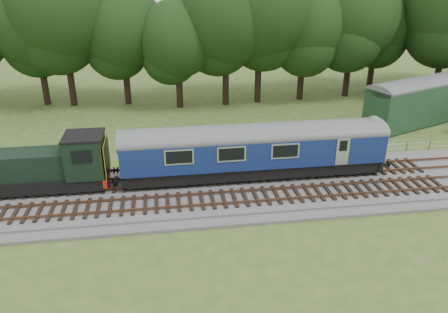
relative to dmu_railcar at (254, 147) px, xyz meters
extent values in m
plane|color=#3B551F|center=(-4.67, -1.40, -2.61)|extent=(120.00, 120.00, 0.00)
cube|color=#4C4C4F|center=(-4.67, -1.40, -2.43)|extent=(70.00, 7.00, 0.35)
cube|color=brown|center=(-4.67, -0.72, -2.12)|extent=(66.50, 0.07, 0.14)
cube|color=brown|center=(-4.67, 0.72, -2.12)|extent=(66.50, 0.07, 0.14)
cube|color=brown|center=(-4.67, -3.72, -2.12)|extent=(66.50, 0.07, 0.14)
cube|color=brown|center=(-4.67, -2.28, -2.12)|extent=(66.50, 0.07, 0.14)
cube|color=black|center=(-0.01, 0.00, -1.55)|extent=(17.46, 2.52, 0.85)
cube|color=navy|center=(-0.01, 0.00, -0.12)|extent=(18.00, 2.80, 2.05)
cube|color=yellow|center=(9.01, 0.00, -0.50)|extent=(0.06, 2.74, 1.30)
cube|color=black|center=(5.99, 0.00, -1.75)|extent=(2.60, 2.00, 0.55)
cube|color=black|center=(-6.01, 0.00, -1.75)|extent=(2.60, 2.00, 0.55)
cube|color=black|center=(-14.41, 0.00, -1.60)|extent=(8.73, 2.39, 0.85)
cube|color=black|center=(-15.61, 0.00, -0.35)|extent=(6.30, 2.08, 1.70)
cube|color=black|center=(-11.21, 0.00, 0.05)|extent=(2.40, 2.55, 2.60)
cube|color=#B21B0D|center=(-10.03, 0.00, -1.55)|extent=(0.25, 2.60, 0.55)
cube|color=yellow|center=(-9.89, 0.00, -0.15)|extent=(0.06, 2.55, 2.30)
imported|color=orange|center=(-8.66, -0.73, -1.47)|extent=(0.67, 0.55, 1.58)
cube|color=#18351E|center=(20.51, 10.76, -0.57)|extent=(16.95, 9.04, 3.85)
cube|color=#18351E|center=(17.98, 10.53, -1.32)|extent=(3.83, 3.83, 2.57)
cube|color=black|center=(17.98, 10.53, 0.06)|extent=(4.22, 4.22, 0.21)
camera|label=1|loc=(-6.05, -27.08, 11.32)|focal=35.00mm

